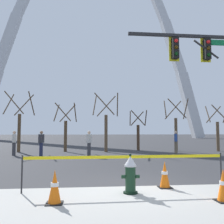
# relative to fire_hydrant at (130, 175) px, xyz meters

# --- Properties ---
(ground_plane) EXTENTS (240.00, 240.00, 0.00)m
(ground_plane) POSITION_rel_fire_hydrant_xyz_m (0.16, 0.71, -0.47)
(ground_plane) COLOR #333335
(fire_hydrant) EXTENTS (0.46, 0.48, 0.99)m
(fire_hydrant) POSITION_rel_fire_hydrant_xyz_m (0.00, 0.00, 0.00)
(fire_hydrant) COLOR black
(fire_hydrant) RESTS_ON ground
(caution_tape_barrier) EXTENTS (5.39, 0.17, 0.96)m
(caution_tape_barrier) POSITION_rel_fire_hydrant_xyz_m (-0.05, 0.32, 0.20)
(caution_tape_barrier) COLOR #232326
(caution_tape_barrier) RESTS_ON ground
(traffic_cone_by_hydrant) EXTENTS (0.36, 0.36, 0.73)m
(traffic_cone_by_hydrant) POSITION_rel_fire_hydrant_xyz_m (-1.78, -0.73, -0.11)
(traffic_cone_by_hydrant) COLOR black
(traffic_cone_by_hydrant) RESTS_ON ground
(traffic_cone_mid_sidewalk) EXTENTS (0.36, 0.36, 0.73)m
(traffic_cone_mid_sidewalk) POSITION_rel_fire_hydrant_xyz_m (1.93, -0.94, -0.11)
(traffic_cone_mid_sidewalk) COLOR black
(traffic_cone_mid_sidewalk) RESTS_ON ground
(traffic_cone_curb_edge) EXTENTS (0.36, 0.36, 0.73)m
(traffic_cone_curb_edge) POSITION_rel_fire_hydrant_xyz_m (1.05, 0.51, -0.11)
(traffic_cone_curb_edge) COLOR black
(traffic_cone_curb_edge) RESTS_ON ground
(traffic_signal_gantry) EXTENTS (5.02, 0.44, 6.00)m
(traffic_signal_gantry) POSITION_rel_fire_hydrant_xyz_m (4.23, 3.60, 3.60)
(traffic_signal_gantry) COLOR #232326
(traffic_signal_gantry) RESTS_ON ground
(monument_arch) EXTENTS (52.25, 2.23, 54.09)m
(monument_arch) POSITION_rel_fire_hydrant_xyz_m (0.16, 50.41, 23.13)
(monument_arch) COLOR silver
(monument_arch) RESTS_ON ground
(tree_far_left) EXTENTS (2.08, 2.10, 4.53)m
(tree_far_left) POSITION_rel_fire_hydrant_xyz_m (-6.22, 13.24, 1.55)
(tree_far_left) COLOR brown
(tree_far_left) RESTS_ON ground
(tree_left_mid) EXTENTS (1.73, 1.74, 3.74)m
(tree_left_mid) POSITION_rel_fire_hydrant_xyz_m (-2.75, 13.36, 1.19)
(tree_left_mid) COLOR brown
(tree_left_mid) RESTS_ON ground
(tree_center_left) EXTENTS (2.04, 2.05, 4.43)m
(tree_center_left) POSITION_rel_fire_hydrant_xyz_m (0.34, 12.67, 1.50)
(tree_center_left) COLOR brown
(tree_center_left) RESTS_ON ground
(tree_center_right) EXTENTS (1.54, 1.54, 3.30)m
(tree_center_right) POSITION_rel_fire_hydrant_xyz_m (3.14, 14.14, 1.00)
(tree_center_right) COLOR #473323
(tree_center_right) RESTS_ON ground
(tree_right_mid) EXTENTS (1.91, 1.92, 4.13)m
(tree_right_mid) POSITION_rel_fire_hydrant_xyz_m (5.97, 13.02, 1.37)
(tree_right_mid) COLOR brown
(tree_right_mid) RESTS_ON ground
(tree_far_right) EXTENTS (1.69, 1.70, 3.64)m
(tree_far_right) POSITION_rel_fire_hydrant_xyz_m (9.21, 12.54, 1.15)
(tree_far_right) COLOR brown
(tree_far_right) RESTS_ON ground
(pedestrian_walking_left) EXTENTS (0.35, 0.39, 1.59)m
(pedestrian_walking_left) POSITION_rel_fire_hydrant_xyz_m (-3.98, 9.96, 0.35)
(pedestrian_walking_left) COLOR #232847
(pedestrian_walking_left) RESTS_ON ground
(pedestrian_standing_center) EXTENTS (0.29, 0.38, 1.59)m
(pedestrian_standing_center) POSITION_rel_fire_hydrant_xyz_m (5.25, 11.09, 0.35)
(pedestrian_standing_center) COLOR brown
(pedestrian_standing_center) RESTS_ON ground
(pedestrian_walking_right) EXTENTS (0.35, 0.39, 1.59)m
(pedestrian_walking_right) POSITION_rel_fire_hydrant_xyz_m (-0.96, 9.55, 0.35)
(pedestrian_walking_right) COLOR #38383D
(pedestrian_walking_right) RESTS_ON ground
(pedestrian_near_trees) EXTENTS (0.25, 0.37, 1.59)m
(pedestrian_near_trees) POSITION_rel_fire_hydrant_xyz_m (-5.82, 10.57, 0.35)
(pedestrian_near_trees) COLOR #38383D
(pedestrian_near_trees) RESTS_ON ground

